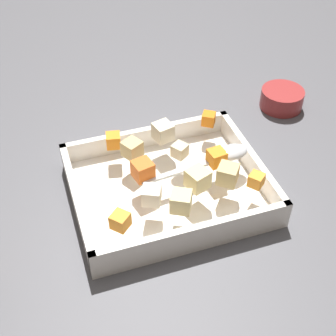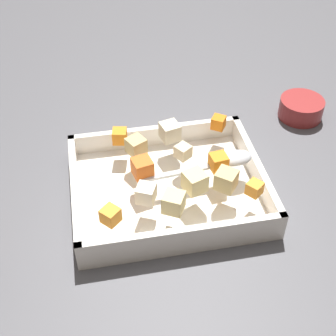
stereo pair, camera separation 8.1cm
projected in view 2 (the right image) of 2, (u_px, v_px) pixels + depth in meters
The scene contains 17 objects.
ground_plane at pixel (162, 203), 0.84m from camera, with size 4.00×4.00×0.00m, color #4C4C51.
baking_dish at pixel (168, 188), 0.84m from camera, with size 0.33×0.27×0.05m.
carrot_chunk_center at pixel (110, 215), 0.73m from camera, with size 0.03×0.03×0.03m, color orange.
carrot_chunk_mid_left at pixel (218, 122), 0.90m from camera, with size 0.02×0.02×0.02m, color orange.
carrot_chunk_heap_top at pixel (218, 162), 0.81m from camera, with size 0.03×0.03×0.03m, color orange.
carrot_chunk_front_center at pixel (254, 188), 0.77m from camera, with size 0.02×0.02×0.02m, color orange.
carrot_chunk_corner_se at pixel (142, 168), 0.80m from camera, with size 0.03×0.03×0.03m, color orange.
carrot_chunk_mid_right at pixel (120, 136), 0.87m from camera, with size 0.03×0.03×0.03m, color orange.
potato_chunk_far_right at pixel (136, 146), 0.85m from camera, with size 0.03×0.03×0.03m, color tan.
potato_chunk_corner_ne at pixel (226, 180), 0.78m from camera, with size 0.03×0.03×0.03m, color tan.
potato_chunk_rim_edge at pixel (174, 202), 0.74m from camera, with size 0.03×0.03×0.03m, color #E0CC89.
potato_chunk_near_right at pixel (195, 181), 0.78m from camera, with size 0.03×0.03×0.03m, color #E0CC89.
potato_chunk_corner_sw at pixel (183, 152), 0.84m from camera, with size 0.02×0.02×0.02m, color beige.
parsnip_chunk_near_left at pixel (170, 131), 0.87m from camera, with size 0.03×0.03×0.03m, color beige.
parsnip_chunk_near_spoon at pixel (146, 193), 0.76m from camera, with size 0.03×0.03×0.03m, color silver.
serving_spoon at pixel (228, 160), 0.83m from camera, with size 0.20×0.04×0.02m.
small_prep_bowl at pixel (301, 108), 1.01m from camera, with size 0.09×0.09×0.04m, color maroon.
Camera 2 is at (0.10, 0.57, 0.61)m, focal length 50.91 mm.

